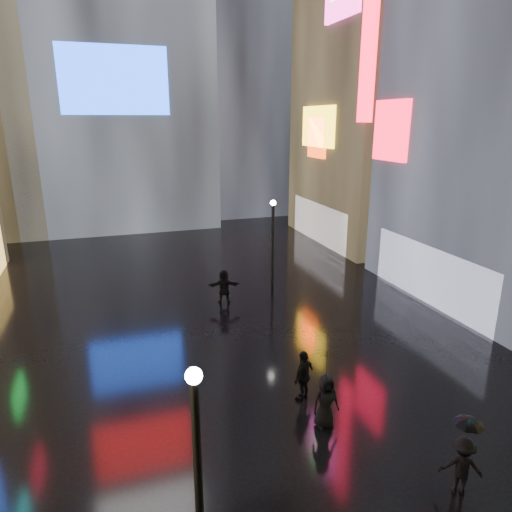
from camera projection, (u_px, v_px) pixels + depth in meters
name	position (u px, v px, depth m)	size (l,w,h in m)	color
ground	(207.00, 307.00, 23.25)	(140.00, 140.00, 0.00)	black
building_right_far	(387.00, 50.00, 33.12)	(10.28, 12.00, 28.00)	black
tower_flank_right	(234.00, 36.00, 44.70)	(12.00, 12.00, 34.00)	black
lamp_near	(198.00, 478.00, 8.27)	(0.30, 0.30, 5.20)	black
lamp_far	(273.00, 242.00, 24.07)	(0.30, 0.30, 5.20)	black
pedestrian_2	(462.00, 466.00, 11.49)	(1.04, 0.60, 1.62)	black
pedestrian_3	(304.00, 376.00, 15.33)	(1.07, 0.44, 1.82)	black
pedestrian_4	(326.00, 401.00, 14.01)	(0.85, 0.55, 1.73)	black
pedestrian_5	(224.00, 287.00, 23.50)	(1.66, 0.53, 1.79)	black
umbrella_1	(468.00, 428.00, 11.17)	(0.71, 0.71, 0.62)	black
umbrella_2	(328.00, 363.00, 13.63)	(0.97, 0.99, 0.89)	black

